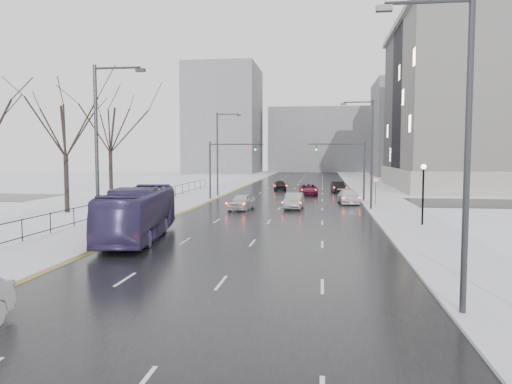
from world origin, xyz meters
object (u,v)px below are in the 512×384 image
at_px(sedan_right_cross, 308,189).
at_px(sedan_right_far, 349,197).
at_px(streetlight_l_near, 100,146).
at_px(sedan_center_near, 242,202).
at_px(streetlight_r_mid, 369,149).
at_px(sedan_center_far, 280,185).
at_px(streetlight_r_near, 460,139).
at_px(mast_signal_right, 354,164).
at_px(mast_signal_left, 219,163).
at_px(no_uturn_sign, 376,183).
at_px(lamppost_r_mid, 423,185).
at_px(sedan_right_distant, 338,187).
at_px(bus, 139,213).
at_px(tree_park_e, 112,202).
at_px(tree_park_d, 67,214).
at_px(sedan_right_near, 294,201).
at_px(streetlight_l_far, 219,150).

relative_size(sedan_right_cross, sedan_right_far, 1.01).
xyz_separation_m(streetlight_l_near, sedan_center_near, (4.83, 18.85, -4.84)).
xyz_separation_m(streetlight_r_mid, sedan_center_far, (-10.11, 23.77, -4.88)).
distance_m(streetlight_r_near, mast_signal_right, 38.04).
height_order(mast_signal_left, sedan_center_near, mast_signal_left).
xyz_separation_m(mast_signal_right, no_uturn_sign, (1.87, -4.00, -1.81)).
bearing_deg(streetlight_r_mid, lamppost_r_mid, -74.18).
relative_size(lamppost_r_mid, sedan_right_distant, 1.00).
bearing_deg(sedan_center_far, bus, -104.91).
distance_m(no_uturn_sign, sedan_center_far, 22.75).
relative_size(tree_park_e, sedan_center_near, 3.14).
distance_m(sedan_center_near, sedan_right_distant, 23.95).
distance_m(streetlight_r_mid, sedan_center_near, 12.54).
bearing_deg(tree_park_e, sedan_center_near, -19.13).
relative_size(tree_park_d, sedan_right_distant, 2.93).
xyz_separation_m(streetlight_r_mid, sedan_right_near, (-6.79, 0.26, -4.85)).
relative_size(mast_signal_right, mast_signal_left, 1.00).
bearing_deg(sedan_right_cross, bus, -108.28).
height_order(sedan_right_cross, sedan_right_distant, sedan_right_distant).
height_order(tree_park_e, no_uturn_sign, tree_park_e).
relative_size(streetlight_r_near, sedan_right_far, 2.06).
bearing_deg(bus, mast_signal_right, 52.78).
relative_size(streetlight_l_near, streetlight_l_far, 1.00).
height_order(bus, sedan_right_far, bus).
bearing_deg(mast_signal_left, streetlight_l_far, 101.87).
height_order(streetlight_r_near, streetlight_r_mid, same).
bearing_deg(tree_park_d, sedan_center_near, 18.53).
distance_m(streetlight_r_mid, sedan_right_far, 7.76).
xyz_separation_m(lamppost_r_mid, sedan_center_near, (-14.34, 8.85, -2.17)).
xyz_separation_m(streetlight_r_near, no_uturn_sign, (1.03, 34.00, -3.32)).
distance_m(streetlight_r_mid, sedan_right_cross, 17.80).
bearing_deg(sedan_right_cross, streetlight_l_near, -108.99).
bearing_deg(sedan_center_near, streetlight_r_mid, 13.42).
relative_size(streetlight_r_near, streetlight_l_far, 1.00).
bearing_deg(sedan_center_far, mast_signal_right, -67.49).
relative_size(streetlight_l_near, sedan_center_far, 2.43).
xyz_separation_m(streetlight_r_mid, streetlight_l_far, (-16.33, 12.00, 0.00)).
xyz_separation_m(tree_park_d, sedan_right_far, (24.48, 11.85, 0.75)).
bearing_deg(streetlight_l_far, sedan_center_far, 62.13).
distance_m(streetlight_l_far, sedan_right_far, 16.80).
bearing_deg(streetlight_l_far, sedan_right_near, -50.90).
bearing_deg(sedan_center_near, lamppost_r_mid, -23.98).
bearing_deg(mast_signal_right, lamppost_r_mid, -78.46).
bearing_deg(streetlight_l_near, sedan_right_near, 64.79).
distance_m(mast_signal_left, sedan_right_distant, 18.88).
bearing_deg(streetlight_r_mid, sedan_right_cross, 110.11).
xyz_separation_m(tree_park_d, lamppost_r_mid, (28.80, -4.00, 2.94)).
height_order(sedan_right_near, sedan_right_cross, sedan_right_near).
relative_size(tree_park_d, streetlight_r_mid, 1.25).
height_order(sedan_center_near, sedan_center_far, sedan_center_near).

